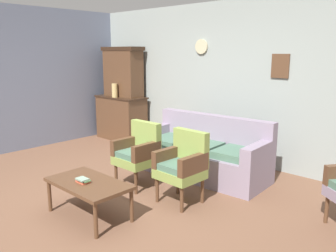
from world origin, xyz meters
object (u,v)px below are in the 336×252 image
at_px(side_cabinet, 121,118).
at_px(armchair_by_doorway, 183,164).
at_px(floral_couch, 204,154).
at_px(coffee_table, 88,185).
at_px(armchair_near_cabinet, 138,151).
at_px(vase_on_cabinet, 115,90).
at_px(book_stack_on_table, 83,180).

bearing_deg(side_cabinet, armchair_by_doorway, -26.96).
distance_m(floral_couch, coffee_table, 2.01).
relative_size(floral_couch, coffee_table, 2.03).
bearing_deg(armchair_by_doorway, floral_couch, 112.26).
relative_size(armchair_near_cabinet, coffee_table, 0.90).
relative_size(vase_on_cabinet, book_stack_on_table, 1.72).
distance_m(side_cabinet, book_stack_on_table, 3.69).
xyz_separation_m(vase_on_cabinet, coffee_table, (2.55, -2.43, -0.70)).
bearing_deg(armchair_near_cabinet, coffee_table, -73.90).
distance_m(side_cabinet, vase_on_cabinet, 0.63).
distance_m(floral_couch, armchair_near_cabinet, 1.07).
distance_m(side_cabinet, armchair_near_cabinet, 2.77).
xyz_separation_m(side_cabinet, book_stack_on_table, (2.55, -2.67, -0.02)).
bearing_deg(floral_couch, side_cabinet, 167.25).
relative_size(side_cabinet, vase_on_cabinet, 4.04).
bearing_deg(coffee_table, armchair_by_doorway, 64.07).
height_order(armchair_near_cabinet, armchair_by_doorway, same).
height_order(vase_on_cabinet, book_stack_on_table, vase_on_cabinet).
height_order(vase_on_cabinet, coffee_table, vase_on_cabinet).
bearing_deg(armchair_by_doorway, armchair_near_cabinet, -179.42).
bearing_deg(book_stack_on_table, vase_on_cabinet, 135.44).
distance_m(armchair_near_cabinet, coffee_table, 1.09).
bearing_deg(floral_couch, coffee_table, -93.32).
xyz_separation_m(armchair_by_doorway, coffee_table, (-0.51, -1.05, -0.12)).
bearing_deg(vase_on_cabinet, armchair_near_cabinet, -31.86).
bearing_deg(book_stack_on_table, floral_couch, 86.18).
relative_size(floral_couch, armchair_by_doorway, 2.26).
xyz_separation_m(vase_on_cabinet, floral_couch, (2.66, -0.43, -0.75)).
bearing_deg(side_cabinet, armchair_near_cabinet, -34.71).
bearing_deg(book_stack_on_table, side_cabinet, 133.76).
relative_size(coffee_table, book_stack_on_table, 6.03).
height_order(side_cabinet, floral_couch, side_cabinet).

